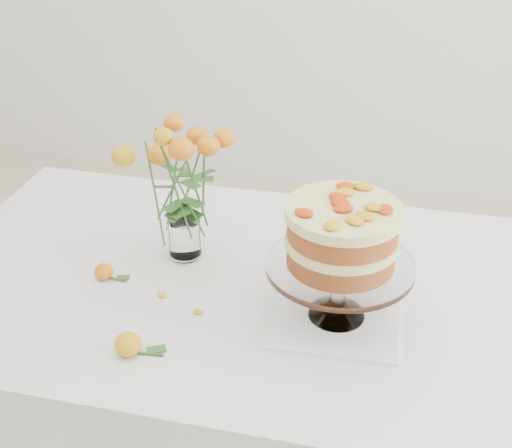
% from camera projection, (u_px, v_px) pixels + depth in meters
% --- Properties ---
extents(table, '(1.43, 0.93, 0.76)m').
position_uv_depth(table, '(225.00, 306.00, 1.73)').
color(table, tan).
rests_on(table, ground).
extents(napkin, '(0.28, 0.28, 0.01)m').
position_uv_depth(napkin, '(336.00, 317.00, 1.56)').
color(napkin, silver).
rests_on(napkin, table).
extents(cake_stand, '(0.31, 0.31, 0.28)m').
position_uv_depth(cake_stand, '(342.00, 241.00, 1.46)').
color(cake_stand, silver).
rests_on(cake_stand, napkin).
extents(rose_vase, '(0.31, 0.31, 0.41)m').
position_uv_depth(rose_vase, '(181.00, 170.00, 1.66)').
color(rose_vase, silver).
rests_on(rose_vase, table).
extents(loose_rose_near, '(0.10, 0.06, 0.05)m').
position_uv_depth(loose_rose_near, '(128.00, 344.00, 1.45)').
color(loose_rose_near, yellow).
rests_on(loose_rose_near, table).
extents(loose_rose_far, '(0.08, 0.04, 0.04)m').
position_uv_depth(loose_rose_far, '(104.00, 272.00, 1.68)').
color(loose_rose_far, '#BD4A09').
rests_on(loose_rose_far, table).
extents(stray_petal_a, '(0.03, 0.02, 0.00)m').
position_uv_depth(stray_petal_a, '(162.00, 295.00, 1.63)').
color(stray_petal_a, '#DD9F0E').
rests_on(stray_petal_a, table).
extents(stray_petal_b, '(0.03, 0.02, 0.00)m').
position_uv_depth(stray_petal_b, '(198.00, 312.00, 1.58)').
color(stray_petal_b, '#DD9F0E').
rests_on(stray_petal_b, table).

